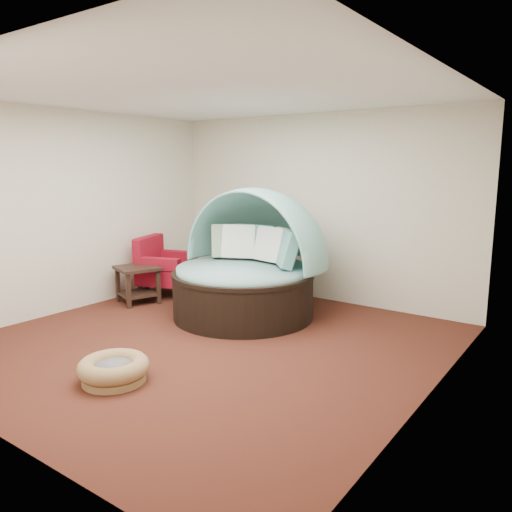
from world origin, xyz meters
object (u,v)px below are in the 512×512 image
Objects in this scene: pet_basket at (114,369)px; red_armchair at (164,268)px; canopy_daybed at (248,257)px; side_table at (138,279)px.

pet_basket is 3.33m from red_armchair.
canopy_daybed is 2.08× the size of red_armchair.
red_armchair is (-2.03, 2.63, 0.31)m from pet_basket.
pet_basket is at bearing -45.86° from side_table.
canopy_daybed is 2.84× the size of side_table.
canopy_daybed is 1.84m from side_table.
canopy_daybed reaches higher than side_table.
side_table is (0.06, -0.59, -0.07)m from red_armchair.
side_table is at bearing 134.14° from pet_basket.
red_armchair is at bearing 95.44° from side_table.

